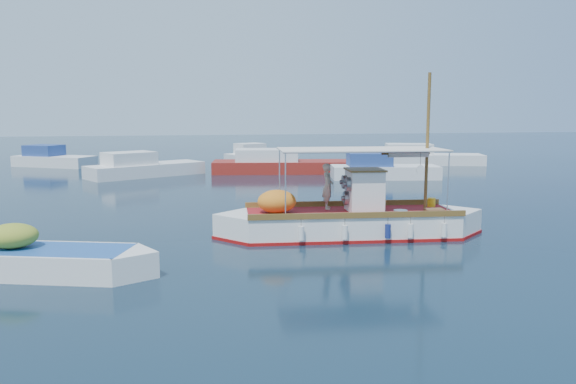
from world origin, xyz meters
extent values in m
plane|color=black|center=(0.00, 0.00, 0.00)|extent=(160.00, 160.00, 0.00)
cube|color=white|center=(0.72, 0.43, 0.32)|extent=(7.06, 2.90, 1.01)
cube|color=white|center=(-2.70, 0.74, 0.32)|extent=(2.29, 2.29, 1.01)
cube|color=white|center=(4.15, 0.12, 0.32)|extent=(2.29, 2.29, 1.01)
cube|color=maroon|center=(0.72, 0.43, 0.02)|extent=(7.15, 2.98, 0.17)
cube|color=maroon|center=(0.72, 0.43, 0.81)|extent=(7.04, 2.72, 0.06)
cube|color=brown|center=(0.83, 1.58, 0.92)|extent=(6.95, 0.72, 0.18)
cube|color=brown|center=(0.62, -0.72, 0.92)|extent=(6.95, 0.72, 0.18)
cube|color=white|center=(1.18, 0.39, 1.51)|extent=(1.20, 1.29, 1.38)
cube|color=brown|center=(1.18, 0.39, 2.23)|extent=(1.30, 1.39, 0.06)
cylinder|color=slate|center=(0.56, 0.15, 1.79)|extent=(0.24, 0.47, 0.46)
cylinder|color=slate|center=(0.61, 0.73, 1.79)|extent=(0.24, 0.47, 0.46)
cylinder|color=slate|center=(0.58, 0.44, 1.28)|extent=(0.24, 0.47, 0.46)
cylinder|color=brown|center=(3.28, 0.20, 3.12)|extent=(0.12, 0.12, 4.59)
cylinder|color=brown|center=(2.55, 0.26, 2.75)|extent=(1.65, 0.22, 0.07)
cylinder|color=silver|center=(-1.47, 1.64, 1.86)|extent=(0.04, 0.04, 2.06)
cylinder|color=silver|center=(-1.65, -0.37, 1.86)|extent=(0.04, 0.04, 2.06)
cylinder|color=silver|center=(3.74, 1.17, 1.86)|extent=(0.04, 0.04, 2.06)
cylinder|color=silver|center=(3.55, -0.84, 1.86)|extent=(0.04, 0.04, 2.06)
cube|color=silver|center=(1.04, 0.40, 2.91)|extent=(5.59, 2.68, 0.04)
ellipsoid|color=orange|center=(-1.74, 0.65, 1.21)|extent=(1.38, 1.20, 0.77)
cube|color=yellow|center=(1.95, 0.82, 1.01)|extent=(0.24, 0.19, 0.37)
cylinder|color=yellow|center=(3.79, 0.80, 0.98)|extent=(0.30, 0.30, 0.31)
cube|color=brown|center=(3.43, -0.18, 0.88)|extent=(0.63, 0.46, 0.11)
cylinder|color=#B2B2B2|center=(2.23, -0.21, 0.88)|extent=(0.50, 0.50, 0.11)
cylinder|color=white|center=(2.64, -0.71, 2.32)|extent=(0.28, 0.05, 0.28)
cylinder|color=white|center=(-1.22, -0.69, 0.41)|extent=(0.20, 0.20, 0.44)
cylinder|color=navy|center=(1.52, -0.93, 0.41)|extent=(0.20, 0.20, 0.44)
cylinder|color=white|center=(3.35, -1.10, 0.41)|extent=(0.20, 0.20, 0.44)
imported|color=#B6B096|center=(0.09, 1.05, 1.61)|extent=(0.52, 0.65, 1.56)
cube|color=white|center=(-8.38, -2.34, 0.24)|extent=(4.76, 2.97, 0.87)
cube|color=white|center=(-6.26, -2.99, 0.24)|extent=(1.66, 1.66, 0.87)
cube|color=#22519C|center=(-8.38, -2.34, 0.66)|extent=(4.70, 2.79, 0.05)
ellipsoid|color=#92A02D|center=(-9.12, -2.11, 0.99)|extent=(1.53, 1.37, 0.64)
cube|color=silver|center=(-6.89, 19.55, 0.30)|extent=(7.60, 5.74, 1.00)
cube|color=silver|center=(-7.85, 19.01, 1.20)|extent=(3.57, 3.23, 0.80)
cube|color=maroon|center=(2.54, 19.78, 0.30)|extent=(10.60, 4.42, 1.00)
cube|color=silver|center=(1.02, 20.03, 1.20)|extent=(4.44, 3.01, 0.80)
cube|color=silver|center=(7.66, 15.35, 0.30)|extent=(6.81, 3.24, 1.00)
cube|color=navy|center=(6.69, 15.51, 1.20)|extent=(2.88, 2.27, 0.80)
cube|color=silver|center=(14.13, 23.53, 0.30)|extent=(9.09, 4.79, 1.00)
cube|color=silver|center=(12.87, 23.88, 1.20)|extent=(3.94, 3.05, 0.80)
cube|color=silver|center=(-13.95, 27.33, 0.30)|extent=(6.38, 4.92, 1.00)
cube|color=navy|center=(-14.74, 27.77, 1.20)|extent=(3.05, 2.88, 0.80)
cube|color=silver|center=(1.47, 27.10, 0.30)|extent=(5.51, 3.73, 1.00)
cube|color=silver|center=(0.75, 26.82, 1.20)|extent=(2.53, 2.33, 0.80)
camera|label=1|loc=(-4.93, -17.26, 4.17)|focal=35.00mm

